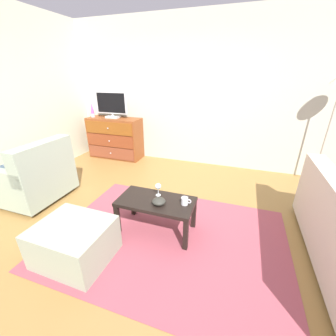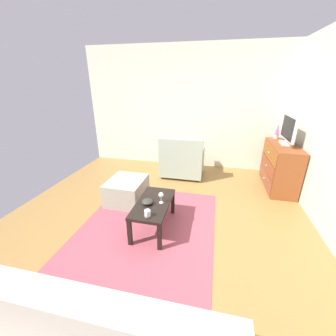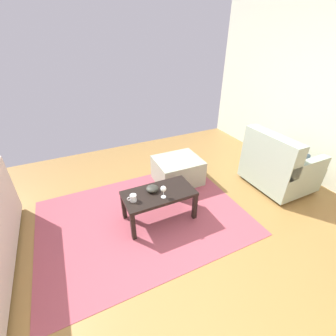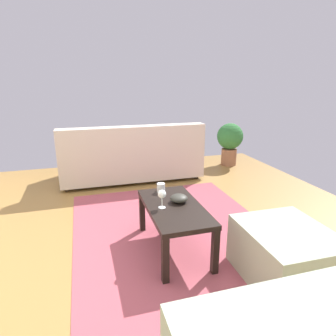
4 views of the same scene
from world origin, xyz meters
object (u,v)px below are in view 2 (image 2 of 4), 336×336
object	(u,v)px
wine_glass	(161,195)
tv	(289,130)
mug	(147,213)
dresser	(280,166)
bowl_decorative	(148,202)
armchair	(182,160)
ottoman	(127,190)
coffee_table	(153,206)
lava_lamp	(277,131)

from	to	relation	value
wine_glass	tv	bearing A→B (deg)	132.69
wine_glass	mug	distance (m)	0.36
dresser	bowl_decorative	bearing A→B (deg)	-48.75
tv	wine_glass	distance (m)	2.72
wine_glass	armchair	world-z (taller)	armchair
armchair	ottoman	world-z (taller)	armchair
tv	coffee_table	xyz separation A→B (m)	(1.81, -2.06, -0.80)
dresser	mug	bearing A→B (deg)	-43.56
tv	lava_lamp	xyz separation A→B (m)	(-0.45, -0.07, -0.13)
bowl_decorative	lava_lamp	bearing A→B (deg)	138.45
dresser	mug	world-z (taller)	dresser
tv	dresser	bearing A→B (deg)	-43.58
tv	armchair	distance (m)	2.12
mug	armchair	size ratio (longest dim) A/B	0.13
mug	ottoman	size ratio (longest dim) A/B	0.16
armchair	ottoman	xyz separation A→B (m)	(1.32, -0.76, -0.16)
coffee_table	bowl_decorative	distance (m)	0.13
coffee_table	mug	xyz separation A→B (m)	(0.33, 0.02, 0.10)
lava_lamp	coffee_table	distance (m)	3.09
lava_lamp	mug	distance (m)	3.30
armchair	ottoman	bearing A→B (deg)	-30.07
wine_glass	coffee_table	bearing A→B (deg)	-85.07
lava_lamp	coffee_table	xyz separation A→B (m)	(2.26, -1.99, -0.66)
lava_lamp	coffee_table	size ratio (longest dim) A/B	0.38
tv	wine_glass	world-z (taller)	tv
armchair	wine_glass	bearing A→B (deg)	0.55
dresser	lava_lamp	world-z (taller)	lava_lamp
coffee_table	bowl_decorative	xyz separation A→B (m)	(0.06, -0.06, 0.09)
tv	lava_lamp	distance (m)	0.48
wine_glass	mug	world-z (taller)	wine_glass
tv	bowl_decorative	size ratio (longest dim) A/B	4.59
tv	coffee_table	bearing A→B (deg)	-48.76
dresser	mug	xyz separation A→B (m)	(2.12, -2.01, 0.02)
ottoman	bowl_decorative	bearing A→B (deg)	42.04
tv	ottoman	world-z (taller)	tv
dresser	coffee_table	size ratio (longest dim) A/B	1.31
coffee_table	lava_lamp	bearing A→B (deg)	138.57
dresser	armchair	bearing A→B (deg)	-94.46
lava_lamp	ottoman	distance (m)	3.24
coffee_table	tv	bearing A→B (deg)	131.24
lava_lamp	wine_glass	world-z (taller)	lava_lamp
bowl_decorative	ottoman	xyz separation A→B (m)	(-0.67, -0.61, -0.25)
wine_glass	armchair	distance (m)	1.93
dresser	tv	bearing A→B (deg)	136.42
lava_lamp	ottoman	world-z (taller)	lava_lamp
mug	bowl_decorative	distance (m)	0.29
dresser	bowl_decorative	distance (m)	2.79
bowl_decorative	armchair	bearing A→B (deg)	175.50
tv	bowl_decorative	bearing A→B (deg)	-48.68
lava_lamp	wine_glass	distance (m)	2.97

